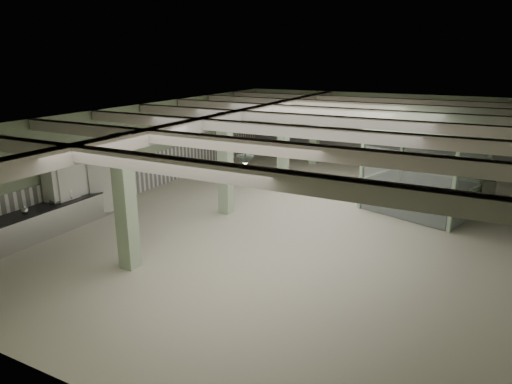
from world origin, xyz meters
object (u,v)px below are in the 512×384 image
at_px(guard_booth, 426,159).
at_px(filing_cabinet, 486,198).
at_px(walkin_cooler, 77,193).
at_px(prep_counter, 52,218).

relative_size(guard_booth, filing_cabinet, 3.36).
relative_size(walkin_cooler, filing_cabinet, 1.64).
distance_m(prep_counter, guard_booth, 12.87).
bearing_deg(guard_booth, filing_cabinet, 30.72).
height_order(guard_booth, filing_cabinet, guard_booth).
xyz_separation_m(prep_counter, filing_cabinet, (12.35, 8.09, 0.20)).
xyz_separation_m(prep_counter, guard_booth, (10.25, 7.64, 1.48)).
bearing_deg(guard_booth, walkin_cooler, -129.11).
distance_m(walkin_cooler, guard_booth, 12.25).
bearing_deg(walkin_cooler, guard_booth, 32.18).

